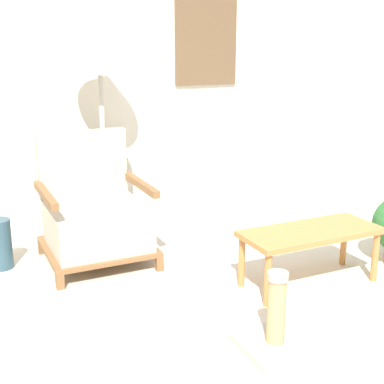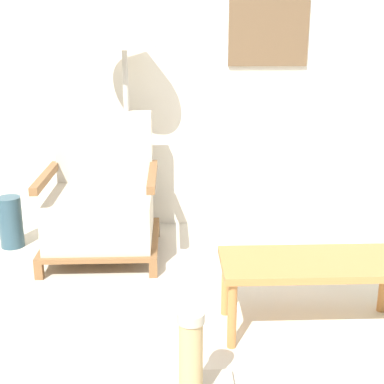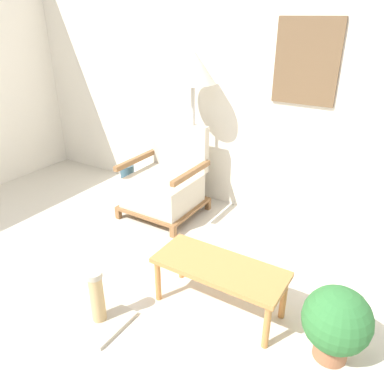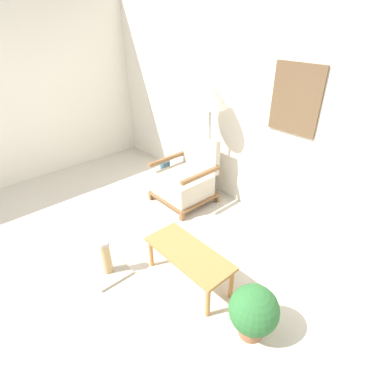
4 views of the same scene
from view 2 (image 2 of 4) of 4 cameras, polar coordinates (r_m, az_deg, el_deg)
wall_back at (r=3.92m, az=-0.56°, el=15.67°), size 8.00×0.09×2.70m
armchair at (r=3.55m, az=-9.63°, el=-1.59°), size 0.74×0.71×0.91m
floor_lamp at (r=3.63m, az=-7.29°, el=16.51°), size 0.44×0.44×1.64m
coffee_table at (r=2.71m, az=12.95°, el=-8.04°), size 0.92×0.39×0.37m
vase at (r=3.87m, az=-18.78°, el=-3.05°), size 0.16×0.16×0.36m
scratching_post at (r=2.25m, az=-0.13°, el=-19.41°), size 0.37×0.37×0.42m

